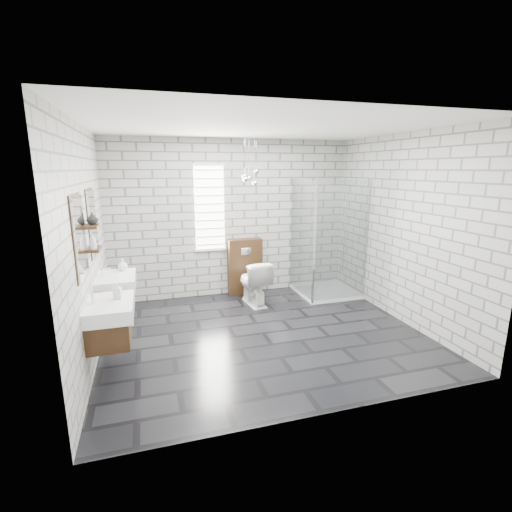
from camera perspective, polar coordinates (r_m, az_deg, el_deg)
name	(u,v)px	position (r m, az deg, el deg)	size (l,w,h in m)	color
floor	(263,334)	(5.20, 1.15, -11.89)	(4.20, 3.60, 0.02)	black
ceiling	(264,126)	(4.73, 1.31, 19.43)	(4.20, 3.60, 0.02)	white
wall_back	(232,219)	(6.51, -3.67, 5.75)	(4.20, 0.02, 2.70)	#A8A7A2
wall_front	(330,274)	(3.15, 11.32, -2.72)	(4.20, 0.02, 2.70)	#A8A7A2
wall_left	(87,246)	(4.61, -24.62, 1.40)	(0.02, 3.60, 2.70)	#A8A7A2
wall_right	(402,229)	(5.78, 21.61, 3.87)	(0.02, 3.60, 2.70)	#A8A7A2
vanity_left	(106,311)	(4.22, -22.06, -7.78)	(0.47, 0.70, 1.57)	#3B2412
vanity_right	(113,283)	(5.18, -21.10, -3.87)	(0.47, 0.70, 1.57)	#3B2412
shelf_lower	(94,249)	(4.56, -23.67, 0.97)	(0.14, 0.30, 0.03)	#3B2412
shelf_upper	(92,226)	(4.51, -23.98, 4.20)	(0.14, 0.30, 0.03)	#3B2412
window	(209,208)	(6.38, -7.17, 7.33)	(0.56, 0.05, 1.48)	white
cistern_panel	(245,266)	(6.62, -1.72, -1.62)	(0.60, 0.20, 1.00)	#3B2412
flush_plate	(246,251)	(6.45, -1.50, 0.73)	(0.18, 0.01, 0.12)	silver
shower_enclosure	(325,268)	(6.61, 10.50, -1.84)	(1.00, 1.00, 2.03)	white
pendant_cluster	(250,177)	(6.07, -0.93, 12.07)	(0.30, 0.26, 0.77)	silver
toilet	(254,282)	(6.14, -0.37, -4.05)	(0.42, 0.73, 0.75)	white
soap_bottle_a	(117,290)	(4.23, -20.55, -4.97)	(0.08, 0.08, 0.18)	#B2B2B2
soap_bottle_b	(122,265)	(5.36, -19.85, -1.26)	(0.13, 0.13, 0.16)	#B2B2B2
soap_bottle_c	(93,241)	(4.44, -23.82, 2.10)	(0.07, 0.07, 0.19)	#B2B2B2
vase	(92,219)	(4.55, -23.88, 5.29)	(0.13, 0.13, 0.13)	#B2B2B2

